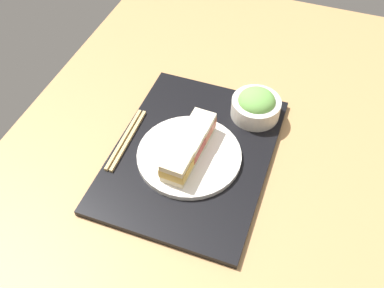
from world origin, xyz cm
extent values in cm
cube|color=tan|center=(0.00, 0.00, -1.50)|extent=(140.00, 100.00, 3.00)
cube|color=black|center=(0.65, -7.19, 0.72)|extent=(44.69, 33.27, 1.45)
cylinder|color=white|center=(2.37, -7.31, 2.05)|extent=(22.53, 22.53, 1.20)
cube|color=#EFE5C1|center=(-3.43, -6.88, 3.27)|extent=(6.68, 5.43, 1.24)
cube|color=#CC6B4C|center=(-3.43, -6.88, 5.08)|extent=(6.71, 5.56, 2.38)
cube|color=#EFE5C1|center=(-3.43, -6.88, 6.89)|extent=(6.68, 5.43, 1.24)
cube|color=#EFE5C1|center=(2.37, -7.31, 3.34)|extent=(6.68, 5.43, 1.37)
cube|color=#B74C42|center=(2.37, -7.31, 5.03)|extent=(7.00, 5.77, 2.02)
cube|color=#EFE5C1|center=(2.37, -7.31, 6.73)|extent=(6.68, 5.43, 1.37)
cube|color=beige|center=(8.17, -7.75, 3.35)|extent=(6.68, 5.43, 1.40)
cube|color=gold|center=(8.17, -7.75, 5.10)|extent=(6.74, 5.79, 2.10)
cube|color=beige|center=(8.17, -7.75, 6.85)|extent=(6.68, 5.43, 1.40)
cylinder|color=silver|center=(-15.01, 2.76, 3.67)|extent=(11.37, 11.37, 4.44)
ellipsoid|color=#6BA84C|center=(-15.01, 2.76, 5.89)|extent=(8.57, 8.57, 4.71)
cube|color=tan|center=(2.65, -22.78, 1.80)|extent=(18.54, 1.15, 0.70)
cube|color=tan|center=(2.63, -21.62, 1.80)|extent=(18.54, 1.15, 0.70)
camera|label=1|loc=(57.65, 13.38, 74.53)|focal=40.59mm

